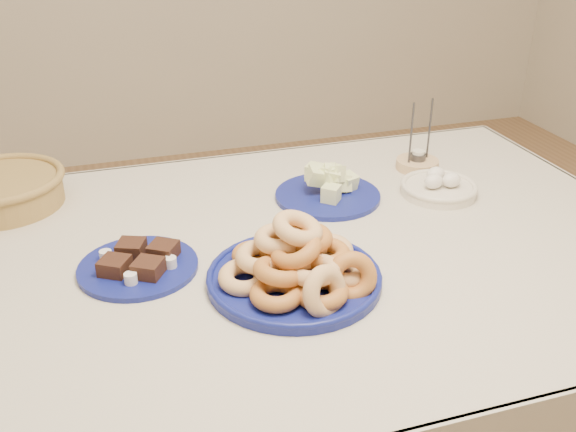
# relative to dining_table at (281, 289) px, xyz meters

# --- Properties ---
(dining_table) EXTENTS (1.71, 1.11, 0.75)m
(dining_table) POSITION_rel_dining_table_xyz_m (0.00, 0.00, 0.00)
(dining_table) COLOR brown
(dining_table) RESTS_ON ground
(donut_platter) EXTENTS (0.43, 0.43, 0.15)m
(donut_platter) POSITION_rel_dining_table_xyz_m (-0.01, -0.15, 0.15)
(donut_platter) COLOR navy
(donut_platter) RESTS_ON dining_table
(melon_plate) EXTENTS (0.27, 0.27, 0.09)m
(melon_plate) POSITION_rel_dining_table_xyz_m (0.18, 0.20, 0.13)
(melon_plate) COLOR navy
(melon_plate) RESTS_ON dining_table
(brownie_plate) EXTENTS (0.30, 0.30, 0.04)m
(brownie_plate) POSITION_rel_dining_table_xyz_m (-0.30, -0.00, 0.12)
(brownie_plate) COLOR navy
(brownie_plate) RESTS_ON dining_table
(wicker_basket) EXTENTS (0.32, 0.32, 0.08)m
(wicker_basket) POSITION_rel_dining_table_xyz_m (-0.58, 0.40, 0.15)
(wicker_basket) COLOR olive
(wicker_basket) RESTS_ON dining_table
(candle_holder) EXTENTS (0.14, 0.14, 0.19)m
(candle_holder) POSITION_rel_dining_table_xyz_m (0.48, 0.30, 0.12)
(candle_holder) COLOR tan
(candle_holder) RESTS_ON dining_table
(egg_bowl) EXTENTS (0.21, 0.21, 0.06)m
(egg_bowl) POSITION_rel_dining_table_xyz_m (0.45, 0.14, 0.13)
(egg_bowl) COLOR beige
(egg_bowl) RESTS_ON dining_table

